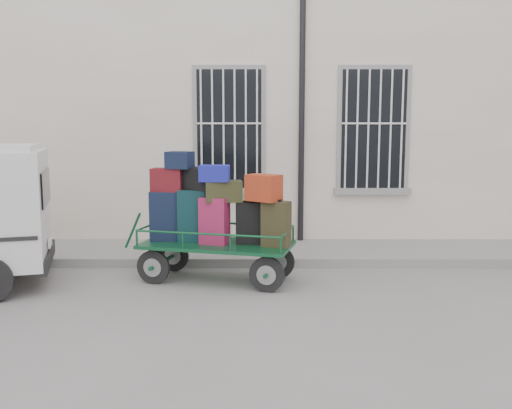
% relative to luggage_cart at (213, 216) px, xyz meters
% --- Properties ---
extents(ground, '(80.00, 80.00, 0.00)m').
position_rel_luggage_cart_xyz_m(ground, '(0.54, -0.61, -0.99)').
color(ground, slate).
rests_on(ground, ground).
extents(building, '(24.00, 5.15, 6.00)m').
position_rel_luggage_cart_xyz_m(building, '(0.54, 4.89, 2.01)').
color(building, beige).
rests_on(building, ground).
extents(sidewalk, '(24.00, 1.70, 0.15)m').
position_rel_luggage_cart_xyz_m(sidewalk, '(0.54, 1.59, -0.91)').
color(sidewalk, gray).
rests_on(sidewalk, ground).
extents(luggage_cart, '(2.68, 1.53, 1.94)m').
position_rel_luggage_cart_xyz_m(luggage_cart, '(0.00, 0.00, 0.00)').
color(luggage_cart, black).
rests_on(luggage_cart, ground).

